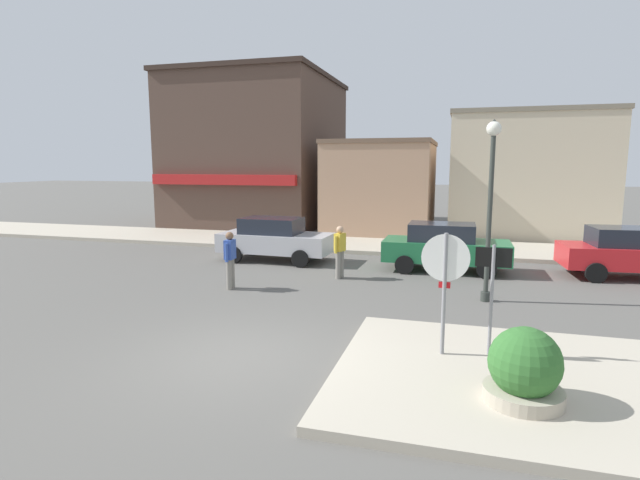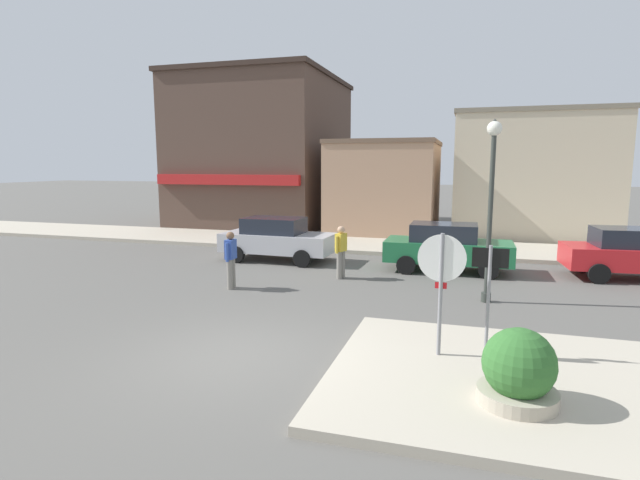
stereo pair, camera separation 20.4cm
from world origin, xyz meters
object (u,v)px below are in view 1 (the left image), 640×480
(pedestrian_crossing_near, at_px, (230,258))
(lamp_post, at_px, (491,185))
(parked_car_nearest, at_px, (275,239))
(parked_car_third, at_px, (631,252))
(stop_sign, at_px, (445,278))
(planter, at_px, (524,374))
(one_way_sign, at_px, (492,289))
(parked_car_second, at_px, (445,246))
(pedestrian_crossing_far, at_px, (340,250))

(pedestrian_crossing_near, bearing_deg, lamp_post, 5.25)
(parked_car_nearest, xyz_separation_m, parked_car_third, (11.43, 0.34, 0.00))
(stop_sign, distance_m, lamp_post, 4.68)
(planter, distance_m, pedestrian_crossing_near, 8.82)
(planter, height_order, lamp_post, lamp_post)
(parked_car_nearest, bearing_deg, lamp_post, -26.73)
(stop_sign, distance_m, pedestrian_crossing_near, 7.02)
(one_way_sign, distance_m, pedestrian_crossing_near, 7.59)
(lamp_post, bearing_deg, parked_car_nearest, 153.27)
(one_way_sign, distance_m, planter, 1.93)
(parked_car_second, xyz_separation_m, pedestrian_crossing_far, (-3.03, -2.00, 0.06))
(parked_car_nearest, bearing_deg, pedestrian_crossing_near, -85.99)
(parked_car_nearest, height_order, parked_car_second, same)
(one_way_sign, bearing_deg, parked_car_third, 61.21)
(parked_car_second, bearing_deg, parked_car_nearest, 179.12)
(planter, relative_size, pedestrian_crossing_near, 0.76)
(planter, relative_size, pedestrian_crossing_far, 0.76)
(stop_sign, bearing_deg, parked_car_second, 91.79)
(stop_sign, distance_m, parked_car_nearest, 10.10)
(stop_sign, relative_size, parked_car_third, 0.56)
(one_way_sign, relative_size, parked_car_second, 0.52)
(stop_sign, relative_size, lamp_post, 0.51)
(parked_car_nearest, distance_m, parked_car_second, 5.95)
(one_way_sign, xyz_separation_m, pedestrian_crossing_near, (-6.69, 3.54, -0.46))
(stop_sign, bearing_deg, lamp_post, 78.29)
(one_way_sign, bearing_deg, parked_car_second, 97.73)
(parked_car_nearest, distance_m, pedestrian_crossing_near, 4.21)
(stop_sign, xyz_separation_m, lamp_post, (0.90, 4.36, 1.44))
(one_way_sign, xyz_separation_m, lamp_post, (0.11, 4.16, 1.63))
(lamp_post, distance_m, pedestrian_crossing_far, 4.91)
(one_way_sign, distance_m, parked_car_second, 7.74)
(parked_car_third, bearing_deg, planter, -112.51)
(lamp_post, height_order, pedestrian_crossing_far, lamp_post)
(planter, bearing_deg, parked_car_third, 67.49)
(parked_car_second, height_order, pedestrian_crossing_near, pedestrian_crossing_near)
(parked_car_second, bearing_deg, planter, -81.43)
(parked_car_nearest, height_order, pedestrian_crossing_near, pedestrian_crossing_near)
(lamp_post, xyz_separation_m, pedestrian_crossing_near, (-6.81, -0.63, -2.09))
(parked_car_third, bearing_deg, pedestrian_crossing_far, -164.06)
(pedestrian_crossing_near, bearing_deg, stop_sign, -32.35)
(one_way_sign, relative_size, pedestrian_crossing_far, 1.30)
(stop_sign, relative_size, pedestrian_crossing_far, 1.43)
(planter, xyz_separation_m, pedestrian_crossing_near, (-7.07, 5.27, 0.31))
(one_way_sign, distance_m, lamp_post, 4.47)
(one_way_sign, xyz_separation_m, parked_car_second, (-1.04, 7.65, -0.52))
(parked_car_second, bearing_deg, lamp_post, -71.73)
(one_way_sign, height_order, pedestrian_crossing_far, one_way_sign)
(stop_sign, height_order, pedestrian_crossing_far, stop_sign)
(one_way_sign, xyz_separation_m, parked_car_nearest, (-6.99, 7.74, -0.52))
(one_way_sign, bearing_deg, parked_car_nearest, 132.08)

